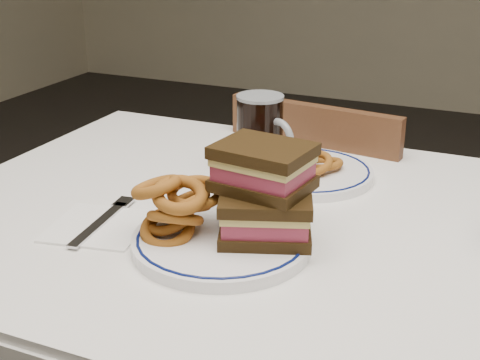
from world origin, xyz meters
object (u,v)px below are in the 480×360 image
at_px(main_plate, 222,241).
at_px(far_plate, 307,172).
at_px(reuben_sandwich, 264,192).
at_px(beer_mug, 261,133).
at_px(chair_far, 327,247).

xyz_separation_m(main_plate, far_plate, (0.03, 0.32, -0.00)).
bearing_deg(main_plate, reuben_sandwich, 30.00).
relative_size(beer_mug, far_plate, 0.60).
bearing_deg(chair_far, beer_mug, -101.12).
height_order(chair_far, beer_mug, beer_mug).
height_order(beer_mug, far_plate, beer_mug).
height_order(chair_far, reuben_sandwich, reuben_sandwich).
distance_m(main_plate, far_plate, 0.32).
xyz_separation_m(chair_far, far_plate, (0.04, -0.29, 0.30)).
xyz_separation_m(main_plate, beer_mug, (-0.07, 0.32, 0.06)).
height_order(main_plate, reuben_sandwich, reuben_sandwich).
bearing_deg(reuben_sandwich, chair_far, 96.16).
distance_m(reuben_sandwich, far_plate, 0.30).
bearing_deg(reuben_sandwich, beer_mug, 112.96).
bearing_deg(main_plate, chair_far, 90.76).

